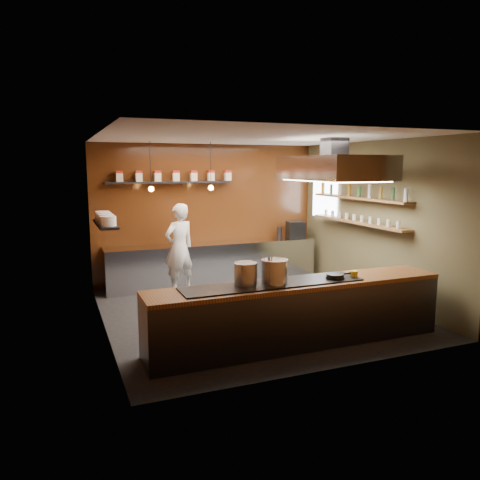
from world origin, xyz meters
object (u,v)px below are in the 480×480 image
extractor_hood (334,168)px  chef (179,248)px  stockpot_small (274,272)px  stockpot_large (246,274)px  espresso_machine (296,230)px

extractor_hood → chef: extractor_hood is taller
chef → stockpot_small: bearing=77.3°
stockpot_small → chef: 3.54m
stockpot_large → stockpot_small: 0.39m
stockpot_large → stockpot_small: size_ratio=0.87×
stockpot_small → espresso_machine: bearing=57.9°
extractor_hood → stockpot_large: bearing=-151.1°
espresso_machine → stockpot_small: bearing=-111.4°
extractor_hood → espresso_machine: size_ratio=5.35×
stockpot_large → stockpot_small: stockpot_small is taller
extractor_hood → stockpot_small: bearing=-143.7°
stockpot_large → chef: size_ratio=0.18×
stockpot_small → espresso_machine: 4.53m
espresso_machine → chef: bearing=-162.7°
extractor_hood → stockpot_large: (-2.09, -1.15, -1.41)m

